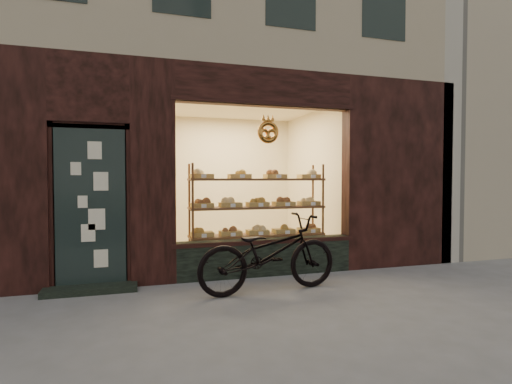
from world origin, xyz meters
name	(u,v)px	position (x,y,z in m)	size (l,w,h in m)	color
ground	(291,328)	(0.00, 0.00, 0.00)	(90.00, 90.00, 0.00)	#606060
display_shelf	(257,216)	(0.45, 2.55, 0.86)	(2.20, 0.45, 1.70)	brown
bicycle	(269,253)	(0.21, 1.26, 0.50)	(0.66, 1.90, 1.00)	black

